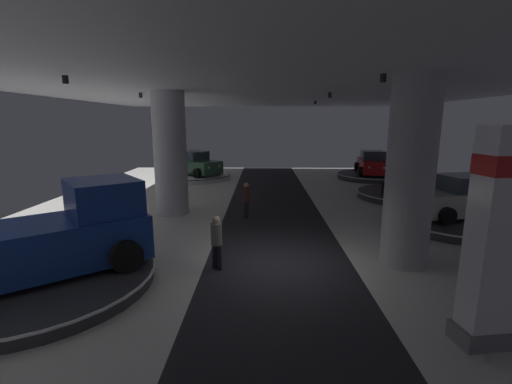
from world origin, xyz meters
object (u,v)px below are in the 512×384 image
(display_car_deep_right, at_px, (372,163))
(display_car_deep_left, at_px, (194,164))
(brand_sign_pylon, at_px, (502,237))
(display_car_mid_right, at_px, (462,198))
(visitor_walking_near, at_px, (216,239))
(visitor_walking_far, at_px, (246,198))
(display_platform_deep_right, at_px, (372,176))
(pickup_truck_near_left, at_px, (50,238))
(display_platform_deep_left, at_px, (195,176))
(display_platform_near_left, at_px, (40,280))
(column_left, at_px, (170,154))
(display_car_far_right, at_px, (406,178))
(column_right, at_px, (410,173))
(display_platform_far_right, at_px, (404,195))
(display_platform_mid_right, at_px, (458,219))

(display_car_deep_right, relative_size, display_car_deep_left, 1.01)
(brand_sign_pylon, bearing_deg, display_car_mid_right, 64.23)
(visitor_walking_near, bearing_deg, visitor_walking_far, 83.65)
(display_platform_deep_right, height_order, display_car_deep_left, display_car_deep_left)
(visitor_walking_far, bearing_deg, pickup_truck_near_left, -126.46)
(display_car_deep_right, distance_m, display_platform_deep_left, 13.21)
(pickup_truck_near_left, distance_m, visitor_walking_near, 4.28)
(display_car_deep_right, bearing_deg, display_car_deep_left, -178.15)
(visitor_walking_near, bearing_deg, display_platform_near_left, -164.82)
(column_left, bearing_deg, brand_sign_pylon, -48.24)
(display_car_deep_right, height_order, display_car_deep_left, display_car_deep_right)
(display_platform_near_left, relative_size, display_car_deep_left, 1.31)
(display_platform_near_left, relative_size, visitor_walking_far, 3.60)
(pickup_truck_near_left, relative_size, display_platform_deep_right, 1.07)
(display_car_far_right, bearing_deg, display_car_mid_right, -86.84)
(column_right, xyz_separation_m, display_car_deep_left, (-9.25, 15.45, -1.63))
(display_car_deep_left, bearing_deg, display_platform_near_left, -92.29)
(display_platform_deep_left, bearing_deg, display_platform_deep_right, 1.81)
(display_platform_far_right, height_order, display_car_deep_left, display_car_deep_left)
(column_left, height_order, display_platform_deep_right, column_left)
(column_left, height_order, display_platform_near_left, column_left)
(display_car_far_right, relative_size, display_platform_deep_right, 0.90)
(display_car_far_right, bearing_deg, display_platform_deep_right, 87.76)
(column_right, height_order, display_car_mid_right, column_right)
(column_left, xyz_separation_m, pickup_truck_near_left, (-1.28, -7.24, -1.47))
(display_car_mid_right, distance_m, display_platform_far_right, 5.09)
(pickup_truck_near_left, xyz_separation_m, visitor_walking_near, (4.14, 0.99, -0.37))
(display_car_deep_left, bearing_deg, column_right, -59.10)
(display_platform_mid_right, xyz_separation_m, display_car_far_right, (-0.24, 4.98, 0.92))
(column_right, relative_size, brand_sign_pylon, 1.33)
(visitor_walking_far, bearing_deg, display_car_far_right, 26.12)
(display_platform_far_right, height_order, visitor_walking_far, visitor_walking_far)
(display_car_far_right, bearing_deg, column_right, -112.00)
(column_right, relative_size, display_platform_near_left, 0.96)
(column_right, xyz_separation_m, brand_sign_pylon, (0.11, -3.84, -0.62))
(display_platform_far_right, xyz_separation_m, display_car_deep_right, (0.26, 6.75, 0.94))
(column_left, relative_size, visitor_walking_far, 3.46)
(display_platform_deep_right, bearing_deg, display_car_deep_right, 81.01)
(display_car_far_right, relative_size, display_car_deep_right, 1.03)
(display_platform_far_right, relative_size, display_car_deep_left, 1.16)
(display_platform_deep_left, bearing_deg, display_car_mid_right, -40.63)
(visitor_walking_far, bearing_deg, display_platform_far_right, 26.25)
(column_right, xyz_separation_m, display_platform_mid_right, (3.92, 4.12, -2.56))
(column_right, height_order, pickup_truck_near_left, column_right)
(brand_sign_pylon, relative_size, display_car_far_right, 0.90)
(column_right, bearing_deg, display_platform_deep_right, 76.04)
(brand_sign_pylon, xyz_separation_m, display_platform_deep_left, (-9.33, 19.27, -1.94))
(display_platform_near_left, height_order, visitor_walking_far, visitor_walking_far)
(display_platform_deep_left, bearing_deg, display_platform_mid_right, -40.72)
(brand_sign_pylon, relative_size, display_platform_mid_right, 0.69)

